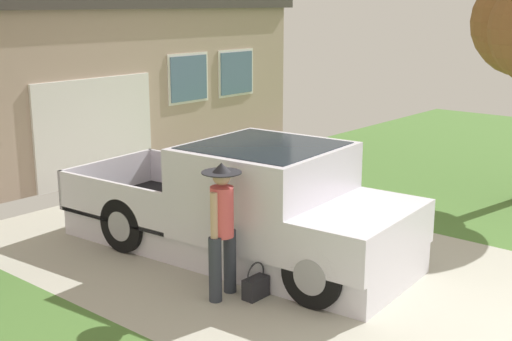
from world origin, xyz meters
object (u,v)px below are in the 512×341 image
Objects in this scene: house_with_garage at (38,58)px; person_with_hat at (222,224)px; handbag at (256,286)px; pickup_truck at (257,209)px.

person_with_hat is at bearing -109.91° from house_with_garage.
handbag is at bearing -107.95° from house_with_garage.
person_with_hat is 0.88m from handbag.
handbag is 0.04× the size of house_with_garage.
pickup_truck is 3.16× the size of person_with_hat.
house_with_garage reaches higher than handbag.
house_with_garage is (2.96, 9.13, 2.12)m from handbag.
pickup_truck is 0.48× the size of house_with_garage.
house_with_garage is at bearing 72.05° from handbag.
handbag is at bearing 35.21° from pickup_truck.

